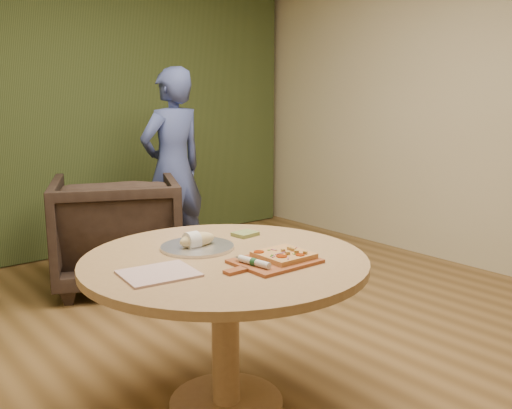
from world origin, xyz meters
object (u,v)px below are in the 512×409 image
Objects in this scene: pedestal_table at (225,286)px; bread_roll at (196,240)px; cutlery_roll at (254,262)px; serving_tray at (197,247)px; person_standing at (173,169)px; pizza_paddle at (273,262)px; armchair at (116,225)px; flatbread_pizza at (284,255)px.

bread_roll reaches higher than pedestal_table.
cutlery_roll reaches higher than serving_tray.
bread_roll is at bearing 84.40° from cutlery_roll.
pedestal_table is 6.62× the size of cutlery_roll.
person_standing is at bearing 58.16° from cutlery_roll.
person_standing reaches higher than pizza_paddle.
serving_tray is (-0.13, 0.42, -0.00)m from pizza_paddle.
armchair is at bearing 71.16° from cutlery_roll.
armchair is 0.74m from person_standing.
pizza_paddle is at bearing -5.35° from cutlery_roll.
armchair is (0.41, 1.78, -0.28)m from serving_tray.
serving_tray is (-0.02, 0.20, 0.15)m from pedestal_table.
armchair reaches higher than pizza_paddle.
cutlery_roll is 1.03× the size of bread_roll.
cutlery_roll is at bearing -90.80° from pedestal_table.
pizza_paddle is at bearing 63.06° from person_standing.
person_standing reaches higher than flatbread_pizza.
pizza_paddle is 0.12m from cutlery_roll.
pedestal_table is 0.25m from serving_tray.
person_standing is at bearing 70.42° from flatbread_pizza.
pedestal_table is at bearing 103.57° from armchair.
person_standing is at bearing -140.99° from armchair.
cutlery_roll is at bearing 104.59° from armchair.
pizza_paddle is 2.52m from person_standing.
flatbread_pizza reaches higher than pedestal_table.
pedestal_table is 0.32m from flatbread_pizza.
cutlery_roll is (-0.18, -0.01, 0.00)m from flatbread_pizza.
flatbread_pizza is at bearing 64.45° from person_standing.
serving_tray is at bearing 107.03° from pizza_paddle.
flatbread_pizza is at bearing 109.15° from armchair.
bread_roll is at bearing 108.14° from pizza_paddle.
serving_tray is 0.21× the size of person_standing.
bread_roll is 2.20m from person_standing.
armchair is at bearing 76.68° from bread_roll.
flatbread_pizza is 0.23× the size of armchair.
armchair is (0.29, 2.20, -0.28)m from pizza_paddle.
serving_tray is at bearing 101.83° from armchair.
serving_tray is at bearing 114.96° from flatbread_pizza.
pizza_paddle is 1.25× the size of serving_tray.
person_standing is at bearing 61.81° from bread_roll.
flatbread_pizza is 0.18m from cutlery_roll.
armchair is 0.56× the size of person_standing.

